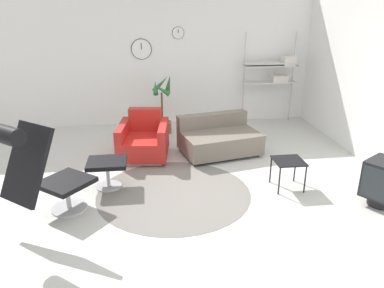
% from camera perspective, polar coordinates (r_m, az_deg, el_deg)
% --- Properties ---
extents(ground_plane, '(12.00, 12.00, 0.00)m').
position_cam_1_polar(ground_plane, '(5.33, -1.19, -6.41)').
color(ground_plane, silver).
extents(wall_back, '(12.00, 0.09, 2.80)m').
position_cam_1_polar(wall_back, '(7.85, -3.69, 13.20)').
color(wall_back, white).
rests_on(wall_back, ground_plane).
extents(round_rug, '(2.09, 2.09, 0.01)m').
position_cam_1_polar(round_rug, '(5.15, -2.78, -7.43)').
color(round_rug, slate).
rests_on(round_rug, ground_plane).
extents(lounge_chair, '(1.06, 1.13, 1.29)m').
position_cam_1_polar(lounge_chair, '(4.52, -22.59, -3.06)').
color(lounge_chair, '#BCBCC1').
rests_on(lounge_chair, ground_plane).
extents(ottoman, '(0.53, 0.45, 0.40)m').
position_cam_1_polar(ottoman, '(5.30, -12.80, -3.39)').
color(ottoman, '#BCBCC1').
rests_on(ottoman, ground_plane).
extents(armchair_red, '(0.89, 0.96, 0.76)m').
position_cam_1_polar(armchair_red, '(6.26, -7.36, 0.46)').
color(armchair_red, silver).
rests_on(armchair_red, ground_plane).
extents(couch_low, '(1.43, 1.13, 0.62)m').
position_cam_1_polar(couch_low, '(6.41, 4.08, 0.69)').
color(couch_low, black).
rests_on(couch_low, ground_plane).
extents(side_table, '(0.40, 0.40, 0.41)m').
position_cam_1_polar(side_table, '(5.30, 14.50, -2.87)').
color(side_table, black).
rests_on(side_table, ground_plane).
extents(crt_television, '(0.61, 0.60, 0.60)m').
position_cam_1_polar(crt_television, '(5.30, 27.22, -5.12)').
color(crt_television, black).
rests_on(crt_television, ground_plane).
extents(potted_plant, '(0.40, 0.40, 1.19)m').
position_cam_1_polar(potted_plant, '(7.37, -4.52, 4.67)').
color(potted_plant, brown).
rests_on(potted_plant, ground_plane).
extents(shelf_unit, '(1.11, 0.28, 1.88)m').
position_cam_1_polar(shelf_unit, '(8.03, 12.71, 10.85)').
color(shelf_unit, '#BCBCC1').
rests_on(shelf_unit, ground_plane).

